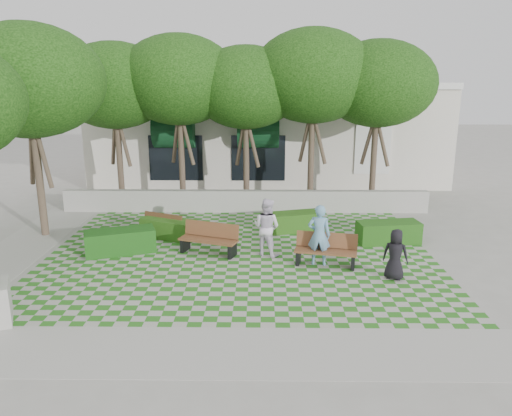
{
  "coord_description": "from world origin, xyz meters",
  "views": [
    {
      "loc": [
        0.69,
        -13.78,
        5.45
      ],
      "look_at": [
        0.5,
        1.5,
        1.4
      ],
      "focal_mm": 35.0,
      "sensor_mm": 36.0,
      "label": 1
    }
  ],
  "objects_px": {
    "hedge_east": "(388,232)",
    "hedge_midleft": "(168,229)",
    "bench_east": "(326,250)",
    "bench_west": "(161,226)",
    "person_dark": "(395,254)",
    "person_white": "(267,227)",
    "bench_mid": "(209,239)",
    "person_blue": "(319,235)",
    "hedge_midright": "(293,222)",
    "hedge_west": "(120,241)"
  },
  "relations": [
    {
      "from": "bench_east",
      "to": "hedge_east",
      "type": "height_order",
      "value": "bench_east"
    },
    {
      "from": "hedge_midleft",
      "to": "person_blue",
      "type": "height_order",
      "value": "person_blue"
    },
    {
      "from": "bench_east",
      "to": "hedge_west",
      "type": "height_order",
      "value": "bench_east"
    },
    {
      "from": "bench_east",
      "to": "hedge_west",
      "type": "bearing_deg",
      "value": -176.6
    },
    {
      "from": "hedge_midright",
      "to": "person_dark",
      "type": "relative_size",
      "value": 1.37
    },
    {
      "from": "bench_west",
      "to": "hedge_east",
      "type": "distance_m",
      "value": 7.8
    },
    {
      "from": "person_white",
      "to": "bench_west",
      "type": "bearing_deg",
      "value": 5.09
    },
    {
      "from": "person_blue",
      "to": "hedge_west",
      "type": "bearing_deg",
      "value": 0.83
    },
    {
      "from": "hedge_midleft",
      "to": "person_dark",
      "type": "relative_size",
      "value": 1.34
    },
    {
      "from": "hedge_midright",
      "to": "bench_east",
      "type": "bearing_deg",
      "value": -77.22
    },
    {
      "from": "bench_east",
      "to": "hedge_midleft",
      "type": "bearing_deg",
      "value": 166.09
    },
    {
      "from": "hedge_east",
      "to": "hedge_midleft",
      "type": "bearing_deg",
      "value": 176.81
    },
    {
      "from": "bench_mid",
      "to": "person_white",
      "type": "bearing_deg",
      "value": 16.1
    },
    {
      "from": "person_blue",
      "to": "hedge_midleft",
      "type": "bearing_deg",
      "value": -17.14
    },
    {
      "from": "hedge_east",
      "to": "hedge_west",
      "type": "height_order",
      "value": "hedge_west"
    },
    {
      "from": "bench_east",
      "to": "bench_mid",
      "type": "relative_size",
      "value": 0.97
    },
    {
      "from": "hedge_midleft",
      "to": "bench_west",
      "type": "bearing_deg",
      "value": 169.93
    },
    {
      "from": "bench_east",
      "to": "person_white",
      "type": "relative_size",
      "value": 1.04
    },
    {
      "from": "bench_west",
      "to": "hedge_midleft",
      "type": "height_order",
      "value": "bench_west"
    },
    {
      "from": "bench_west",
      "to": "hedge_midleft",
      "type": "distance_m",
      "value": 0.29
    },
    {
      "from": "bench_mid",
      "to": "person_white",
      "type": "distance_m",
      "value": 1.87
    },
    {
      "from": "bench_west",
      "to": "person_dark",
      "type": "bearing_deg",
      "value": -1.82
    },
    {
      "from": "bench_west",
      "to": "person_blue",
      "type": "bearing_deg",
      "value": -1.19
    },
    {
      "from": "hedge_midright",
      "to": "hedge_midleft",
      "type": "relative_size",
      "value": 1.03
    },
    {
      "from": "person_white",
      "to": "bench_mid",
      "type": "bearing_deg",
      "value": 26.41
    },
    {
      "from": "hedge_midright",
      "to": "person_dark",
      "type": "bearing_deg",
      "value": -60.03
    },
    {
      "from": "hedge_midright",
      "to": "person_white",
      "type": "bearing_deg",
      "value": -111.47
    },
    {
      "from": "person_dark",
      "to": "hedge_west",
      "type": "bearing_deg",
      "value": 10.33
    },
    {
      "from": "hedge_west",
      "to": "person_blue",
      "type": "xyz_separation_m",
      "value": [
        6.18,
        -0.95,
        0.54
      ]
    },
    {
      "from": "person_white",
      "to": "hedge_midright",
      "type": "bearing_deg",
      "value": -81.31
    },
    {
      "from": "hedge_east",
      "to": "hedge_west",
      "type": "xyz_separation_m",
      "value": [
        -8.76,
        -1.11,
        0.02
      ]
    },
    {
      "from": "person_blue",
      "to": "person_white",
      "type": "height_order",
      "value": "person_blue"
    },
    {
      "from": "hedge_west",
      "to": "person_dark",
      "type": "distance_m",
      "value": 8.42
    },
    {
      "from": "hedge_west",
      "to": "person_dark",
      "type": "xyz_separation_m",
      "value": [
        8.16,
        -2.01,
        0.34
      ]
    },
    {
      "from": "person_blue",
      "to": "person_dark",
      "type": "distance_m",
      "value": 2.26
    },
    {
      "from": "bench_east",
      "to": "hedge_midright",
      "type": "relative_size",
      "value": 0.97
    },
    {
      "from": "person_blue",
      "to": "person_white",
      "type": "distance_m",
      "value": 1.74
    },
    {
      "from": "bench_mid",
      "to": "hedge_west",
      "type": "xyz_separation_m",
      "value": [
        -2.83,
        0.02,
        -0.09
      ]
    },
    {
      "from": "person_blue",
      "to": "bench_west",
      "type": "bearing_deg",
      "value": -16.34
    },
    {
      "from": "hedge_midleft",
      "to": "person_white",
      "type": "height_order",
      "value": "person_white"
    },
    {
      "from": "hedge_midright",
      "to": "hedge_east",
      "type": "bearing_deg",
      "value": -22.07
    },
    {
      "from": "hedge_east",
      "to": "hedge_west",
      "type": "relative_size",
      "value": 0.96
    },
    {
      "from": "hedge_midleft",
      "to": "hedge_west",
      "type": "bearing_deg",
      "value": -129.28
    },
    {
      "from": "bench_east",
      "to": "person_dark",
      "type": "xyz_separation_m",
      "value": [
        1.77,
        -1.03,
        0.26
      ]
    },
    {
      "from": "hedge_east",
      "to": "hedge_midleft",
      "type": "xyz_separation_m",
      "value": [
        -7.51,
        0.42,
        -0.03
      ]
    },
    {
      "from": "bench_east",
      "to": "person_blue",
      "type": "relative_size",
      "value": 1.03
    },
    {
      "from": "bench_west",
      "to": "hedge_east",
      "type": "xyz_separation_m",
      "value": [
        7.79,
        -0.47,
        -0.03
      ]
    },
    {
      "from": "hedge_midright",
      "to": "person_dark",
      "type": "height_order",
      "value": "person_dark"
    },
    {
      "from": "hedge_midright",
      "to": "bench_mid",
      "type": "bearing_deg",
      "value": -139.42
    },
    {
      "from": "hedge_midright",
      "to": "person_blue",
      "type": "bearing_deg",
      "value": -80.64
    }
  ]
}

